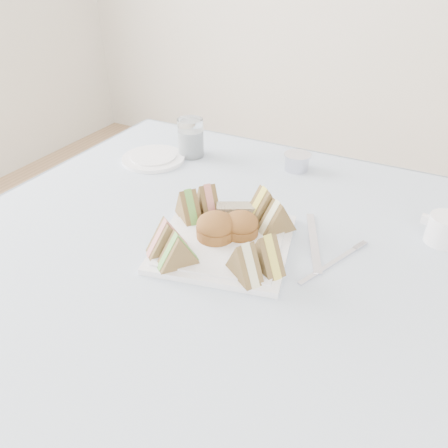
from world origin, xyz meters
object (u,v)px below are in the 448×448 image
at_px(table, 209,361).
at_px(water_glass, 191,138).
at_px(serving_plate, 224,243).
at_px(creamer_jug, 445,230).

bearing_deg(table, water_glass, 125.04).
distance_m(serving_plate, creamer_jug, 0.43).
height_order(serving_plate, creamer_jug, creamer_jug).
bearing_deg(creamer_jug, serving_plate, -147.28).
bearing_deg(water_glass, serving_plate, -50.63).
height_order(water_glass, creamer_jug, water_glass).
distance_m(table, water_glass, 0.58).
relative_size(table, serving_plate, 3.59).
bearing_deg(serving_plate, creamer_jug, 16.24).
height_order(table, water_glass, water_glass).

